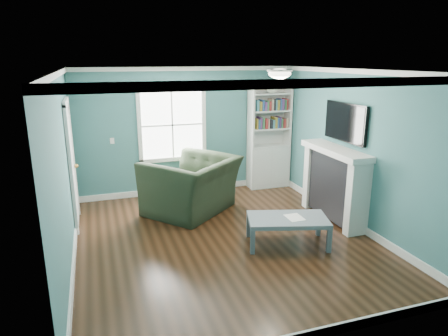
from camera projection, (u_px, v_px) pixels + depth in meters
name	position (u px, v px, depth m)	size (l,w,h in m)	color
floor	(225.00, 239.00, 6.30)	(5.00, 5.00, 0.00)	black
room_walls	(225.00, 141.00, 5.88)	(5.00, 5.00, 5.00)	#3B7172
trim	(225.00, 164.00, 5.97)	(4.50, 5.00, 2.60)	white
window	(172.00, 125.00, 8.10)	(1.40, 0.06, 1.50)	white
bookshelf	(269.00, 146.00, 8.69)	(0.90, 0.35, 2.31)	silver
fireplace	(334.00, 185.00, 6.94)	(0.44, 1.58, 1.30)	black
tv	(345.00, 122.00, 6.69)	(0.06, 1.10, 0.65)	black
door	(71.00, 164.00, 6.62)	(0.12, 0.98, 2.17)	silver
ceiling_fixture	(280.00, 73.00, 5.98)	(0.38, 0.38, 0.15)	white
light_switch	(112.00, 141.00, 7.80)	(0.08, 0.01, 0.12)	white
recliner	(192.00, 176.00, 7.29)	(1.55, 1.01, 1.35)	black
coffee_table	(288.00, 221.00, 6.05)	(1.33, 0.95, 0.43)	#545C65
paper_sheet	(295.00, 217.00, 6.04)	(0.24, 0.30, 0.00)	white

